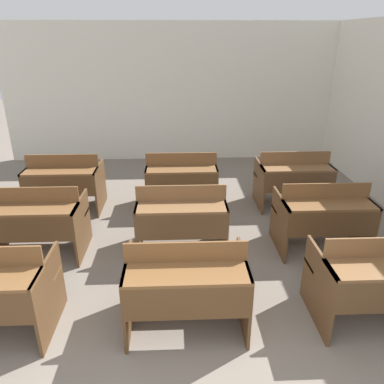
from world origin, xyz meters
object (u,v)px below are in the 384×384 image
object	(u,v)px
bench_front_center	(186,284)
bench_third_right	(293,178)
bench_second_right	(323,215)
bench_third_left	(65,181)
bench_second_center	(181,218)
bench_front_right	(377,278)
bench_second_left	(36,220)
bench_third_center	(181,179)

from	to	relation	value
bench_front_center	bench_third_right	bearing A→B (deg)	56.37
bench_second_right	bench_third_left	bearing A→B (deg)	159.38
bench_second_center	bench_third_left	size ratio (longest dim) A/B	1.00
bench_second_center	bench_second_right	bearing A→B (deg)	-0.25
bench_second_center	bench_second_right	xyz separation A→B (m)	(1.74, -0.01, 0.00)
bench_front_right	bench_second_left	xyz separation A→B (m)	(-3.50, 1.31, 0.00)
bench_second_right	bench_third_center	xyz separation A→B (m)	(-1.71, 1.32, 0.00)
bench_third_left	bench_third_right	world-z (taller)	same
bench_second_right	bench_front_right	bearing A→B (deg)	-88.92
bench_front_right	bench_third_center	world-z (taller)	same
bench_third_right	bench_second_center	bearing A→B (deg)	-143.44
bench_front_center	bench_front_right	xyz separation A→B (m)	(1.74, 0.01, 0.00)
bench_third_center	bench_third_right	bearing A→B (deg)	-0.42
bench_front_center	bench_third_left	xyz separation A→B (m)	(-1.77, 2.61, 0.00)
bench_second_right	bench_second_left	bearing A→B (deg)	179.63
bench_front_right	bench_second_center	distance (m)	2.19
bench_second_left	bench_third_left	xyz separation A→B (m)	(-0.01, 1.29, 0.00)
bench_front_center	bench_second_right	bearing A→B (deg)	37.07
bench_second_right	bench_third_right	bearing A→B (deg)	89.25
bench_front_center	bench_third_center	size ratio (longest dim) A/B	1.00
bench_second_center	bench_third_center	xyz separation A→B (m)	(0.02, 1.31, 0.00)
bench_third_right	bench_front_center	bearing A→B (deg)	-123.63
bench_second_left	bench_third_left	bearing A→B (deg)	90.63
bench_second_right	bench_third_center	bearing A→B (deg)	142.38
bench_front_right	bench_second_center	bearing A→B (deg)	143.62
bench_second_center	bench_third_right	bearing A→B (deg)	36.56
bench_front_center	bench_second_right	world-z (taller)	same
bench_front_right	bench_third_right	size ratio (longest dim) A/B	1.00
bench_front_right	bench_third_center	distance (m)	3.14
bench_front_right	bench_third_left	distance (m)	4.37
bench_second_left	bench_third_left	world-z (taller)	same
bench_third_center	bench_second_left	bearing A→B (deg)	-143.53
bench_front_right	bench_second_left	world-z (taller)	same
bench_front_center	bench_second_center	world-z (taller)	same
bench_second_center	bench_second_right	size ratio (longest dim) A/B	1.00
bench_second_center	bench_third_left	distance (m)	2.18
bench_front_right	bench_second_center	size ratio (longest dim) A/B	1.00
bench_third_left	bench_second_left	bearing A→B (deg)	-89.37
bench_second_left	bench_third_center	distance (m)	2.19
bench_front_right	bench_second_right	size ratio (longest dim) A/B	1.00
bench_third_left	bench_third_center	size ratio (longest dim) A/B	1.00
bench_third_center	bench_front_center	bearing A→B (deg)	-90.03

